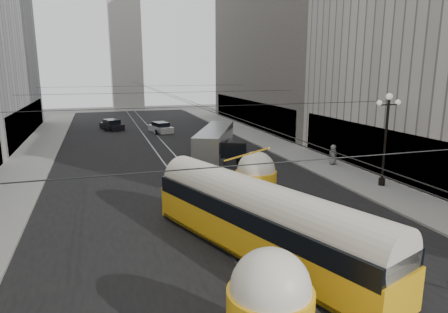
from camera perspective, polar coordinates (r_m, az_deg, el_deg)
road at (r=38.09m, az=-8.09°, el=0.04°), size 20.00×85.00×0.02m
sidewalk_left at (r=41.47m, az=-25.50°, el=0.06°), size 4.00×72.00×0.15m
sidewalk_right at (r=44.79m, az=6.46°, el=2.05°), size 4.00×72.00×0.15m
rail_left at (r=37.98m, az=-9.20°, el=-0.03°), size 0.12×85.00×0.04m
rail_right at (r=38.21m, az=-6.98°, el=0.11°), size 0.12×85.00×0.04m
building_right_far at (r=58.89m, az=9.43°, el=20.32°), size 12.60×32.60×32.60m
distant_tower at (r=84.71m, az=-14.01°, el=16.78°), size 6.00×6.00×31.36m
lamppost_right_mid at (r=29.29m, az=22.13°, el=2.95°), size 1.86×0.44×6.37m
catenary at (r=36.30m, az=-7.92°, el=8.82°), size 25.00×72.00×0.23m
streetcar at (r=17.73m, az=5.23°, el=-9.00°), size 6.97×14.71×3.40m
city_bus at (r=36.80m, az=-1.31°, el=2.11°), size 6.55×11.18×2.74m
sedan_white_far at (r=52.25m, az=-9.04°, el=4.07°), size 2.80×4.59×1.35m
sedan_dark_far at (r=56.06m, az=-15.74°, el=4.35°), size 3.21×4.78×1.40m
pedestrian_sidewalk_right at (r=34.93m, az=15.31°, el=0.26°), size 0.87×0.58×1.70m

